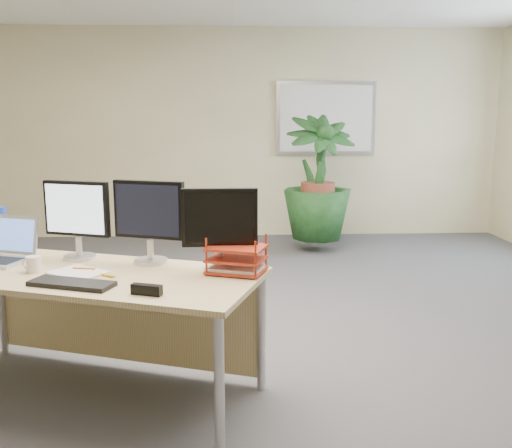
{
  "coord_description": "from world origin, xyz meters",
  "views": [
    {
      "loc": [
        -0.08,
        -3.53,
        1.58
      ],
      "look_at": [
        0.11,
        0.35,
        0.84
      ],
      "focal_mm": 40.0,
      "sensor_mm": 36.0,
      "label": 1
    }
  ],
  "objects_px": {
    "monitor_left": "(77,215)",
    "laptop": "(2,250)",
    "desk": "(99,293)",
    "floor_plant": "(318,188)",
    "monitor_right": "(149,216)"
  },
  "relations": [
    {
      "from": "monitor_left",
      "to": "laptop",
      "type": "relative_size",
      "value": 1.07
    },
    {
      "from": "desk",
      "to": "floor_plant",
      "type": "height_order",
      "value": "floor_plant"
    },
    {
      "from": "floor_plant",
      "to": "monitor_left",
      "type": "relative_size",
      "value": 3.19
    },
    {
      "from": "desk",
      "to": "monitor_right",
      "type": "height_order",
      "value": "monitor_right"
    },
    {
      "from": "monitor_right",
      "to": "laptop",
      "type": "bearing_deg",
      "value": 173.33
    },
    {
      "from": "monitor_left",
      "to": "laptop",
      "type": "bearing_deg",
      "value": -178.37
    },
    {
      "from": "desk",
      "to": "laptop",
      "type": "xyz_separation_m",
      "value": [
        -0.6,
        0.2,
        0.22
      ]
    },
    {
      "from": "laptop",
      "to": "monitor_right",
      "type": "bearing_deg",
      "value": -6.67
    },
    {
      "from": "floor_plant",
      "to": "monitor_right",
      "type": "relative_size",
      "value": 3.11
    },
    {
      "from": "desk",
      "to": "monitor_right",
      "type": "distance_m",
      "value": 0.53
    },
    {
      "from": "desk",
      "to": "monitor_left",
      "type": "bearing_deg",
      "value": 125.86
    },
    {
      "from": "laptop",
      "to": "floor_plant",
      "type": "bearing_deg",
      "value": 53.3
    },
    {
      "from": "desk",
      "to": "floor_plant",
      "type": "relative_size",
      "value": 1.37
    },
    {
      "from": "desk",
      "to": "monitor_right",
      "type": "relative_size",
      "value": 4.27
    },
    {
      "from": "monitor_right",
      "to": "monitor_left",
      "type": "bearing_deg",
      "value": 165.24
    }
  ]
}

